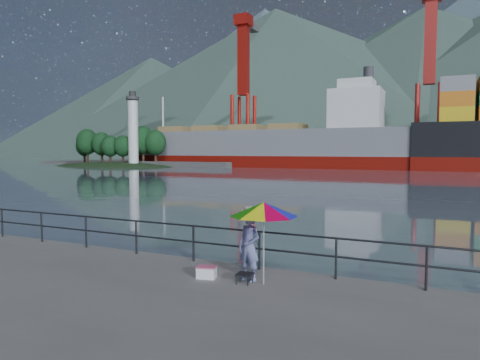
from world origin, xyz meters
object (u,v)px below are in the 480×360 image
fisherman (249,247)px  cooler_bag (207,273)px  beach_umbrella (264,209)px  bulk_carrier (272,146)px

fisherman → cooler_bag: (-1.01, -0.29, -0.68)m
fisherman → beach_umbrella: size_ratio=0.80×
fisherman → bulk_carrier: bulk_carrier is taller
beach_umbrella → cooler_bag: (-1.45, -0.12, -1.63)m
fisherman → beach_umbrella: bearing=-5.6°
beach_umbrella → cooler_bag: 2.18m
fisherman → bulk_carrier: 75.73m
beach_umbrella → cooler_bag: bearing=-175.1°
fisherman → bulk_carrier: (-26.22, 70.97, 3.23)m
beach_umbrella → bulk_carrier: bulk_carrier is taller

